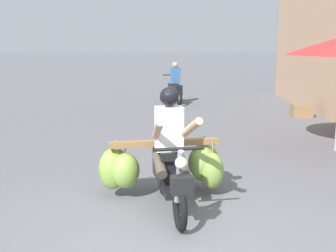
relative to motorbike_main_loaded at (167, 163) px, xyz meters
name	(u,v)px	position (x,y,z in m)	size (l,w,h in m)	color
ground_plane	(174,245)	(0.05, -1.33, -0.51)	(120.00, 120.00, 0.00)	slate
motorbike_main_loaded	(167,163)	(0.00, 0.00, 0.00)	(1.75, 1.93, 1.58)	black
motorbike_distant_ahead_left	(175,87)	(0.51, 8.79, 0.05)	(0.62, 1.59, 1.40)	black
produce_crate	(302,111)	(3.93, 6.16, -0.33)	(0.56, 0.40, 0.36)	olive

